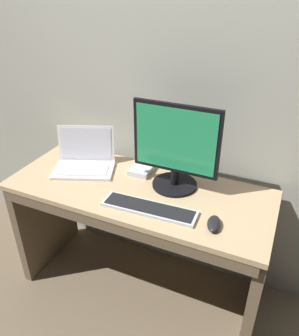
# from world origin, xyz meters

# --- Properties ---
(ground_plane) EXTENTS (14.00, 14.00, 0.00)m
(ground_plane) POSITION_xyz_m (0.00, 0.00, 0.00)
(ground_plane) COLOR brown
(desk) EXTENTS (1.44, 0.58, 0.76)m
(desk) POSITION_xyz_m (0.00, -0.01, 0.51)
(desk) COLOR tan
(desk) RESTS_ON ground
(laptop_white) EXTENTS (0.41, 0.36, 0.23)m
(laptop_white) POSITION_xyz_m (-0.38, 0.06, 0.81)
(laptop_white) COLOR white
(laptop_white) RESTS_ON desk
(external_monitor) EXTENTS (0.46, 0.24, 0.47)m
(external_monitor) POSITION_xyz_m (0.17, 0.09, 0.98)
(external_monitor) COLOR black
(external_monitor) RESTS_ON desk
(wired_keyboard) EXTENTS (0.48, 0.14, 0.02)m
(wired_keyboard) POSITION_xyz_m (0.14, -0.15, 0.77)
(wired_keyboard) COLOR #BCBCC1
(wired_keyboard) RESTS_ON desk
(computer_mouse) EXTENTS (0.08, 0.13, 0.03)m
(computer_mouse) POSITION_xyz_m (0.46, -0.15, 0.77)
(computer_mouse) COLOR black
(computer_mouse) RESTS_ON desk
(external_drive_box) EXTENTS (0.12, 0.15, 0.03)m
(external_drive_box) POSITION_xyz_m (-0.05, 0.16, 0.77)
(external_drive_box) COLOR silver
(external_drive_box) RESTS_ON desk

